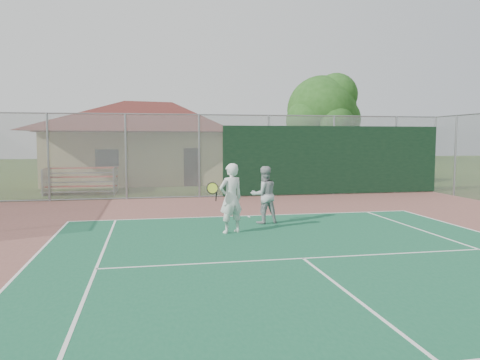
{
  "coord_description": "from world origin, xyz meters",
  "views": [
    {
      "loc": [
        -3.1,
        -2.63,
        2.47
      ],
      "look_at": [
        -0.69,
        9.66,
        1.38
      ],
      "focal_mm": 35.0,
      "sensor_mm": 36.0,
      "label": 1
    }
  ],
  "objects_px": {
    "tree": "(324,113)",
    "player_white_front": "(231,199)",
    "player_grey_back": "(264,195)",
    "bleachers": "(82,180)",
    "clubhouse": "(154,134)"
  },
  "relations": [
    {
      "from": "tree",
      "to": "player_white_front",
      "type": "bearing_deg",
      "value": -121.94
    },
    {
      "from": "tree",
      "to": "player_grey_back",
      "type": "xyz_separation_m",
      "value": [
        -5.48,
        -9.52,
        -2.97
      ]
    },
    {
      "from": "bleachers",
      "to": "player_grey_back",
      "type": "xyz_separation_m",
      "value": [
        6.31,
        -9.13,
        0.21
      ]
    },
    {
      "from": "bleachers",
      "to": "tree",
      "type": "distance_m",
      "value": 12.23
    },
    {
      "from": "tree",
      "to": "player_grey_back",
      "type": "relative_size",
      "value": 3.46
    },
    {
      "from": "player_grey_back",
      "to": "bleachers",
      "type": "bearing_deg",
      "value": -64.31
    },
    {
      "from": "bleachers",
      "to": "player_white_front",
      "type": "distance_m",
      "value": 11.54
    },
    {
      "from": "clubhouse",
      "to": "player_white_front",
      "type": "distance_m",
      "value": 16.59
    },
    {
      "from": "player_white_front",
      "to": "player_grey_back",
      "type": "relative_size",
      "value": 1.09
    },
    {
      "from": "clubhouse",
      "to": "player_grey_back",
      "type": "bearing_deg",
      "value": -79.27
    },
    {
      "from": "bleachers",
      "to": "player_white_front",
      "type": "height_order",
      "value": "player_white_front"
    },
    {
      "from": "bleachers",
      "to": "player_grey_back",
      "type": "height_order",
      "value": "player_grey_back"
    },
    {
      "from": "bleachers",
      "to": "player_white_front",
      "type": "bearing_deg",
      "value": -62.77
    },
    {
      "from": "bleachers",
      "to": "player_grey_back",
      "type": "distance_m",
      "value": 11.1
    },
    {
      "from": "player_white_front",
      "to": "bleachers",
      "type": "bearing_deg",
      "value": -84.13
    }
  ]
}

